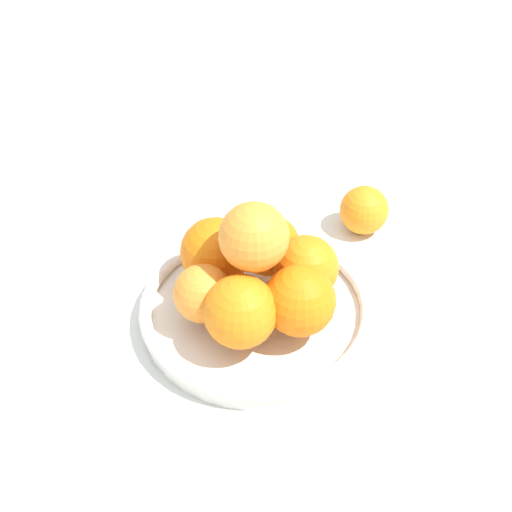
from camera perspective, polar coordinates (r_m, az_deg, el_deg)
The scene contains 4 objects.
ground_plane at distance 0.85m, azimuth 0.00°, elevation -5.10°, with size 4.00×4.00×0.00m, color silver.
fruit_bowl at distance 0.84m, azimuth 0.00°, elevation -4.37°, with size 0.27×0.27×0.03m.
orange_pile at distance 0.79m, azimuth 0.03°, elevation -1.29°, with size 0.19×0.20×0.14m.
stray_orange at distance 0.96m, azimuth 8.64°, elevation 3.66°, with size 0.07×0.07×0.07m, color orange.
Camera 1 is at (0.53, 0.24, 0.61)m, focal length 50.00 mm.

